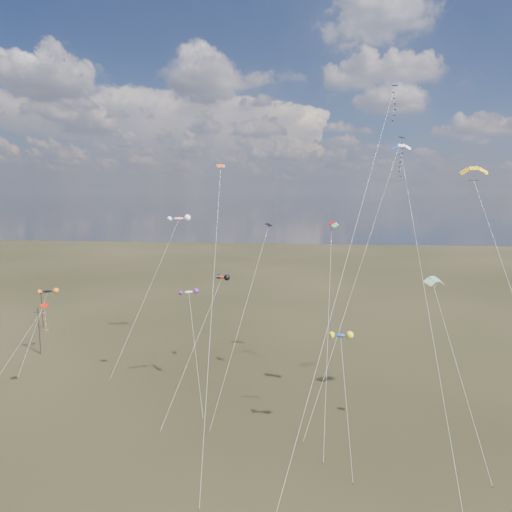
# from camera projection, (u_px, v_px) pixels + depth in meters

# --- Properties ---
(ground) EXTENTS (400.00, 400.00, 0.00)m
(ground) POSITION_uv_depth(u_px,v_px,m) (235.00, 479.00, 43.45)
(ground) COLOR black
(ground) RESTS_ON ground
(utility_pole_near) EXTENTS (1.40, 0.20, 8.00)m
(utility_pole_near) POSITION_uv_depth(u_px,v_px,m) (39.00, 330.00, 76.55)
(utility_pole_near) COLOR black
(utility_pole_near) RESTS_ON ground
(utility_pole_far) EXTENTS (1.40, 0.20, 8.00)m
(utility_pole_far) POSITION_uv_depth(u_px,v_px,m) (42.00, 308.00, 91.21)
(utility_pole_far) COLOR black
(utility_pole_far) RESTS_ON ground
(diamond_black_high) EXTENTS (14.88, 27.08, 35.55)m
(diamond_black_high) POSITION_uv_depth(u_px,v_px,m) (396.00, 171.00, 68.29)
(diamond_black_high) COLOR black
(diamond_black_high) RESTS_ON ground
(diamond_navy_tall) EXTENTS (14.52, 33.70, 41.23)m
(diamond_navy_tall) POSITION_uv_depth(u_px,v_px,m) (387.00, 129.00, 57.84)
(diamond_navy_tall) COLOR #0C0C43
(diamond_navy_tall) RESTS_ON ground
(diamond_black_mid) EXTENTS (6.21, 13.88, 22.97)m
(diamond_black_mid) POSITION_uv_depth(u_px,v_px,m) (253.00, 280.00, 58.48)
(diamond_black_mid) COLOR black
(diamond_black_mid) RESTS_ON ground
(diamond_red_low) EXTENTS (6.64, 8.76, 13.02)m
(diamond_red_low) POSITION_uv_depth(u_px,v_px,m) (42.00, 324.00, 57.87)
(diamond_red_low) COLOR #BA1602
(diamond_red_low) RESTS_ON ground
(diamond_orange_center) EXTENTS (1.71, 17.94, 30.32)m
(diamond_orange_center) POSITION_uv_depth(u_px,v_px,m) (216.00, 249.00, 48.35)
(diamond_orange_center) COLOR #E9541B
(diamond_orange_center) RESTS_ON ground
(parafoil_yellow) EXTENTS (4.16, 25.22, 30.20)m
(parafoil_yellow) POSITION_uv_depth(u_px,v_px,m) (475.00, 170.00, 46.74)
(parafoil_yellow) COLOR yellow
(parafoil_yellow) RESTS_ON ground
(parafoil_blue_white) EXTENTS (2.42, 30.04, 33.73)m
(parafoil_blue_white) POSITION_uv_depth(u_px,v_px,m) (402.00, 148.00, 59.20)
(parafoil_blue_white) COLOR blue
(parafoil_blue_white) RESTS_ON ground
(parafoil_striped) EXTENTS (3.66, 16.14, 17.47)m
(parafoil_striped) POSITION_uv_depth(u_px,v_px,m) (435.00, 279.00, 54.65)
(parafoil_striped) COLOR gold
(parafoil_striped) RESTS_ON ground
(parafoil_tricolor) EXTENTS (2.21, 17.07, 23.66)m
(parafoil_tricolor) POSITION_uv_depth(u_px,v_px,m) (332.00, 225.00, 58.16)
(parafoil_tricolor) COLOR gold
(parafoil_tricolor) RESTS_ON ground
(novelty_black_orange) EXTENTS (2.99, 9.63, 11.66)m
(novelty_black_orange) POSITION_uv_depth(u_px,v_px,m) (47.00, 292.00, 73.83)
(novelty_black_orange) COLOR black
(novelty_black_orange) RESTS_ON ground
(novelty_orange_black) EXTENTS (6.67, 11.57, 16.62)m
(novelty_orange_black) POSITION_uv_depth(u_px,v_px,m) (221.00, 278.00, 59.34)
(novelty_orange_black) COLOR #DF4014
(novelty_orange_black) RESTS_ON ground
(novelty_white_purple) EXTENTS (4.79, 9.00, 14.20)m
(novelty_white_purple) POSITION_uv_depth(u_px,v_px,m) (189.00, 293.00, 61.24)
(novelty_white_purple) COLOR silver
(novelty_white_purple) RESTS_ON ground
(novelty_redwhite_stripe) EXTENTS (8.12, 17.27, 23.25)m
(novelty_redwhite_stripe) POSITION_uv_depth(u_px,v_px,m) (178.00, 219.00, 78.35)
(novelty_redwhite_stripe) COLOR red
(novelty_redwhite_stripe) RESTS_ON ground
(novelty_blue_yellow) EXTENTS (2.05, 7.43, 12.68)m
(novelty_blue_yellow) POSITION_uv_depth(u_px,v_px,m) (341.00, 336.00, 47.89)
(novelty_blue_yellow) COLOR #1E41A9
(novelty_blue_yellow) RESTS_ON ground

